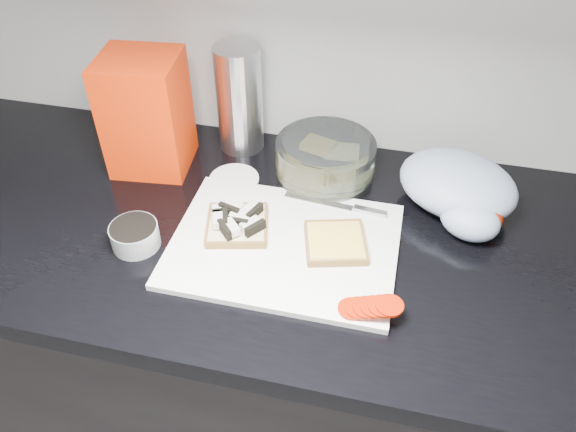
# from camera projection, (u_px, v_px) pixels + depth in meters

# --- Properties ---
(base_cabinet) EXTENTS (3.50, 0.60, 0.86)m
(base_cabinet) POSITION_uv_depth(u_px,v_px,m) (308.00, 374.00, 1.35)
(base_cabinet) COLOR black
(base_cabinet) RESTS_ON ground
(countertop) EXTENTS (3.50, 0.64, 0.04)m
(countertop) POSITION_uv_depth(u_px,v_px,m) (314.00, 240.00, 1.05)
(countertop) COLOR black
(countertop) RESTS_ON base_cabinet
(cutting_board) EXTENTS (0.40, 0.30, 0.01)m
(cutting_board) POSITION_uv_depth(u_px,v_px,m) (284.00, 245.00, 1.00)
(cutting_board) COLOR white
(cutting_board) RESTS_ON countertop
(bread_left) EXTENTS (0.14, 0.14, 0.04)m
(bread_left) POSITION_uv_depth(u_px,v_px,m) (237.00, 223.00, 1.02)
(bread_left) COLOR #CDB990
(bread_left) RESTS_ON cutting_board
(bread_right) EXTENTS (0.14, 0.14, 0.02)m
(bread_right) POSITION_uv_depth(u_px,v_px,m) (335.00, 242.00, 0.99)
(bread_right) COLOR #CDB990
(bread_right) RESTS_ON cutting_board
(tomato_slices) EXTENTS (0.11, 0.06, 0.02)m
(tomato_slices) POSITION_uv_depth(u_px,v_px,m) (370.00, 307.00, 0.88)
(tomato_slices) COLOR #A61A03
(tomato_slices) RESTS_ON cutting_board
(knife) EXTENTS (0.20, 0.03, 0.01)m
(knife) POSITION_uv_depth(u_px,v_px,m) (348.00, 207.00, 1.07)
(knife) COLOR #AFAFB4
(knife) RESTS_ON cutting_board
(seed_tub) EXTENTS (0.09, 0.09, 0.04)m
(seed_tub) POSITION_uv_depth(u_px,v_px,m) (135.00, 235.00, 1.00)
(seed_tub) COLOR gray
(seed_tub) RESTS_ON countertop
(tub_lid) EXTENTS (0.10, 0.10, 0.01)m
(tub_lid) POSITION_uv_depth(u_px,v_px,m) (234.00, 179.00, 1.15)
(tub_lid) COLOR white
(tub_lid) RESTS_ON countertop
(glass_bowl) EXTENTS (0.20, 0.20, 0.08)m
(glass_bowl) POSITION_uv_depth(u_px,v_px,m) (325.00, 160.00, 1.14)
(glass_bowl) COLOR silver
(glass_bowl) RESTS_ON countertop
(bread_bag) EXTENTS (0.17, 0.16, 0.24)m
(bread_bag) POSITION_uv_depth(u_px,v_px,m) (147.00, 114.00, 1.12)
(bread_bag) COLOR #F62504
(bread_bag) RESTS_ON countertop
(steel_canister) EXTENTS (0.10, 0.10, 0.23)m
(steel_canister) POSITION_uv_depth(u_px,v_px,m) (240.00, 99.00, 1.17)
(steel_canister) COLOR silver
(steel_canister) RESTS_ON countertop
(grocery_bag) EXTENTS (0.28, 0.27, 0.10)m
(grocery_bag) POSITION_uv_depth(u_px,v_px,m) (459.00, 189.00, 1.06)
(grocery_bag) COLOR #9EA9C3
(grocery_bag) RESTS_ON countertop
(whole_tomatoes) EXTENTS (0.06, 0.06, 0.06)m
(whole_tomatoes) POSITION_uv_depth(u_px,v_px,m) (485.00, 219.00, 1.02)
(whole_tomatoes) COLOR #A61A03
(whole_tomatoes) RESTS_ON countertop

